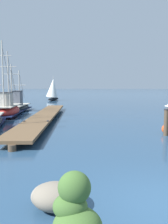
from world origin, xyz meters
TOP-DOWN VIEW (x-y plane):
  - floating_dock at (-5.94, 13.92)m, footprint 2.83×19.04m
  - fishing_boat_0 at (-9.62, 15.73)m, footprint 2.19×5.92m
  - fishing_boat_3 at (-10.31, 20.92)m, footprint 1.93×5.60m
  - mooring_piling at (2.32, 8.11)m, footprint 0.30×0.30m
  - perched_seagull at (2.32, 8.12)m, footprint 0.19×0.38m
  - shore_rock_near_left at (-2.73, -0.18)m, footprint 1.34×1.19m
  - coastal_shrub at (-2.16, -1.74)m, footprint 0.83×0.78m
  - mooring_buoy at (2.51, 8.53)m, footprint 0.60×0.60m
  - distant_sailboat at (-9.64, 39.70)m, footprint 3.00×4.53m

SIDE VIEW (x-z plane):
  - shore_rock_near_left at x=-2.73m, z-range -0.01..0.62m
  - mooring_buoy at x=2.51m, z-range -0.04..0.64m
  - floating_dock at x=-5.94m, z-range 0.10..0.63m
  - fishing_boat_3 at x=-10.31m, z-range -1.70..2.90m
  - fishing_boat_0 at x=-9.62m, z-range -2.56..4.04m
  - coastal_shrub at x=-2.16m, z-range 0.04..1.50m
  - mooring_piling at x=2.32m, z-range 0.04..1.59m
  - perched_seagull at x=2.32m, z-range 1.57..1.83m
  - distant_sailboat at x=-9.64m, z-range -0.22..4.47m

